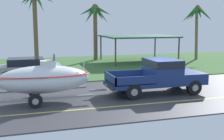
# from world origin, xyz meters

# --- Properties ---
(ground) EXTENTS (36.00, 22.00, 0.11)m
(ground) POSITION_xyz_m (0.00, 8.38, -0.01)
(ground) COLOR #38383D
(pickup_truck_towing) EXTENTS (5.48, 2.14, 1.88)m
(pickup_truck_towing) POSITION_xyz_m (0.76, 0.03, 1.04)
(pickup_truck_towing) COLOR navy
(pickup_truck_towing) RESTS_ON ground
(boat_on_trailer) EXTENTS (5.68, 2.25, 2.36)m
(boat_on_trailer) POSITION_xyz_m (-5.55, 0.03, 1.12)
(boat_on_trailer) COLOR gray
(boat_on_trailer) RESTS_ON ground
(parked_sedan_near) EXTENTS (4.30, 1.92, 1.38)m
(parked_sedan_near) POSITION_xyz_m (-6.23, 6.76, 0.67)
(parked_sedan_near) COLOR #99999E
(parked_sedan_near) RESTS_ON ground
(carport_awning) EXTENTS (6.60, 5.68, 2.58)m
(carport_awning) POSITION_xyz_m (4.07, 12.06, 2.47)
(carport_awning) COLOR #4C4238
(carport_awning) RESTS_ON ground
(palm_tree_near_left) EXTENTS (3.15, 3.06, 5.63)m
(palm_tree_near_left) POSITION_xyz_m (10.59, 12.19, 4.48)
(palm_tree_near_left) COLOR brown
(palm_tree_near_left) RESTS_ON ground
(palm_tree_near_right) EXTENTS (3.25, 2.96, 5.69)m
(palm_tree_near_right) POSITION_xyz_m (0.45, 14.54, 4.30)
(palm_tree_near_right) COLOR brown
(palm_tree_near_right) RESTS_ON ground
(palm_tree_mid) EXTENTS (3.16, 2.97, 6.82)m
(palm_tree_mid) POSITION_xyz_m (-5.47, 12.81, 4.95)
(palm_tree_mid) COLOR brown
(palm_tree_mid) RESTS_ON ground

